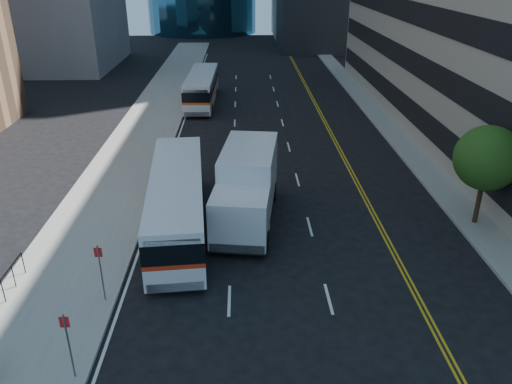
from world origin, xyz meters
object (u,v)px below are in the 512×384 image
at_px(bus_front, 177,201).
at_px(bus_rear, 202,87).
at_px(street_tree, 488,158).
at_px(box_truck, 247,186).

distance_m(bus_front, bus_rear, 24.46).
distance_m(street_tree, bus_front, 15.26).
relative_size(bus_front, box_truck, 1.47).
relative_size(street_tree, bus_rear, 0.47).
bearing_deg(bus_rear, bus_front, -87.53).
relative_size(bus_rear, box_truck, 1.38).
xyz_separation_m(street_tree, bus_rear, (-15.60, 24.36, -2.11)).
bearing_deg(street_tree, box_truck, 175.97).
relative_size(street_tree, bus_front, 0.44).
xyz_separation_m(street_tree, box_truck, (-11.69, 0.82, -1.71)).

